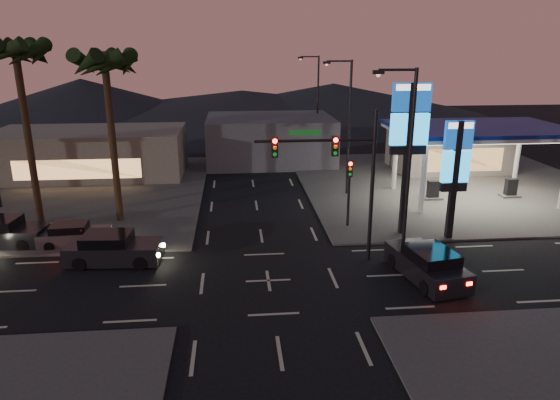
{
  "coord_description": "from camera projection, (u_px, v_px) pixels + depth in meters",
  "views": [
    {
      "loc": [
        -1.49,
        -22.0,
        10.99
      ],
      "look_at": [
        0.9,
        3.54,
        3.0
      ],
      "focal_mm": 32.0,
      "sensor_mm": 36.0,
      "label": 1
    }
  ],
  "objects": [
    {
      "name": "streetlight_far",
      "position": [
        316.0,
        100.0,
        49.84
      ],
      "size": [
        2.14,
        0.25,
        10.0
      ],
      "color": "black",
      "rests_on": "ground"
    },
    {
      "name": "car_lane_b_front",
      "position": [
        74.0,
        235.0,
        28.47
      ],
      "size": [
        4.09,
        1.9,
        1.31
      ],
      "color": "#4D4D4F",
      "rests_on": "ground"
    },
    {
      "name": "building_far_mid",
      "position": [
        270.0,
        139.0,
        48.55
      ],
      "size": [
        12.0,
        9.0,
        4.4
      ],
      "primitive_type": "cube",
      "color": "#4C4C51",
      "rests_on": "ground"
    },
    {
      "name": "ground",
      "position": [
        268.0,
        281.0,
        24.31
      ],
      "size": [
        140.0,
        140.0,
        0.0
      ],
      "primitive_type": "plane",
      "color": "black",
      "rests_on": "ground"
    },
    {
      "name": "palm_b",
      "position": [
        17.0,
        63.0,
        29.13
      ],
      "size": [
        4.41,
        4.41,
        11.46
      ],
      "color": "black",
      "rests_on": "ground"
    },
    {
      "name": "pedestal_signal",
      "position": [
        349.0,
        183.0,
        30.57
      ],
      "size": [
        0.32,
        0.39,
        4.3
      ],
      "color": "black",
      "rests_on": "ground"
    },
    {
      "name": "hill_right",
      "position": [
        333.0,
        99.0,
        81.94
      ],
      "size": [
        50.0,
        50.0,
        5.0
      ],
      "primitive_type": "cone",
      "color": "black",
      "rests_on": "ground"
    },
    {
      "name": "corner_lot_ne",
      "position": [
        449.0,
        184.0,
        40.93
      ],
      "size": [
        24.0,
        24.0,
        0.12
      ],
      "primitive_type": "cube",
      "color": "#47443F",
      "rests_on": "ground"
    },
    {
      "name": "pylon_sign_short",
      "position": [
        456.0,
        162.0,
        28.19
      ],
      "size": [
        1.6,
        0.35,
        7.0
      ],
      "color": "black",
      "rests_on": "ground"
    },
    {
      "name": "hill_center",
      "position": [
        242.0,
        103.0,
        80.76
      ],
      "size": [
        60.0,
        60.0,
        4.0
      ],
      "primitive_type": "cone",
      "color": "black",
      "rests_on": "ground"
    },
    {
      "name": "gas_station",
      "position": [
        479.0,
        131.0,
        35.63
      ],
      "size": [
        12.2,
        8.2,
        5.47
      ],
      "color": "silver",
      "rests_on": "ground"
    },
    {
      "name": "palm_a",
      "position": [
        106.0,
        72.0,
        29.74
      ],
      "size": [
        4.41,
        4.41,
        10.86
      ],
      "color": "black",
      "rests_on": "ground"
    },
    {
      "name": "building_far_west",
      "position": [
        90.0,
        153.0,
        43.39
      ],
      "size": [
        16.0,
        8.0,
        4.0
      ],
      "primitive_type": "cube",
      "color": "#726B5B",
      "rests_on": "ground"
    },
    {
      "name": "car_lane_b_mid",
      "position": [
        2.0,
        233.0,
        28.4
      ],
      "size": [
        5.13,
        2.48,
        1.63
      ],
      "color": "black",
      "rests_on": "ground"
    },
    {
      "name": "hill_left",
      "position": [
        82.0,
        98.0,
        78.23
      ],
      "size": [
        40.0,
        40.0,
        6.0
      ],
      "primitive_type": "cone",
      "color": "black",
      "rests_on": "ground"
    },
    {
      "name": "corner_lot_nw",
      "position": [
        45.0,
        195.0,
        38.08
      ],
      "size": [
        24.0,
        24.0,
        0.12
      ],
      "primitive_type": "cube",
      "color": "#47443F",
      "rests_on": "ground"
    },
    {
      "name": "suv_station",
      "position": [
        427.0,
        264.0,
        24.31
      ],
      "size": [
        2.9,
        5.18,
        1.64
      ],
      "color": "black",
      "rests_on": "ground"
    },
    {
      "name": "streetlight_mid",
      "position": [
        347.0,
        120.0,
        36.53
      ],
      "size": [
        2.14,
        0.25,
        10.0
      ],
      "color": "black",
      "rests_on": "ground"
    },
    {
      "name": "pylon_sign_tall",
      "position": [
        409.0,
        129.0,
        28.4
      ],
      "size": [
        2.2,
        0.35,
        9.0
      ],
      "color": "black",
      "rests_on": "ground"
    },
    {
      "name": "traffic_signal_mast",
      "position": [
        339.0,
        165.0,
        24.98
      ],
      "size": [
        6.1,
        0.39,
        8.0
      ],
      "color": "black",
      "rests_on": "ground"
    },
    {
      "name": "car_lane_a_front",
      "position": [
        113.0,
        249.0,
        26.14
      ],
      "size": [
        5.07,
        2.38,
        1.61
      ],
      "color": "black",
      "rests_on": "ground"
    },
    {
      "name": "streetlight_near",
      "position": [
        406.0,
        159.0,
        24.17
      ],
      "size": [
        2.14,
        0.25,
        10.0
      ],
      "color": "black",
      "rests_on": "ground"
    },
    {
      "name": "convenience_store",
      "position": [
        449.0,
        148.0,
        45.28
      ],
      "size": [
        10.0,
        6.0,
        4.0
      ],
      "primitive_type": "cube",
      "color": "#726B5B",
      "rests_on": "ground"
    }
  ]
}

